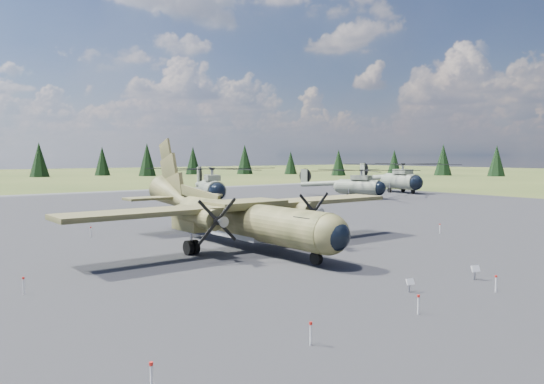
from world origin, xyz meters
TOP-DOWN VIEW (x-y plane):
  - ground at (0.00, 0.00)m, footprint 500.00×500.00m
  - apron at (0.00, 10.00)m, footprint 120.00×120.00m
  - transport_plane at (-1.05, 4.80)m, footprint 26.24×23.89m
  - helicopter_near at (15.86, 37.10)m, footprint 24.93×24.93m
  - helicopter_mid at (38.23, 30.27)m, footprint 21.48×22.46m
  - helicopter_far at (52.99, 34.11)m, footprint 24.88×26.09m
  - info_placard_left at (-1.36, -10.98)m, footprint 0.47×0.25m
  - info_placard_right at (3.51, -11.44)m, footprint 0.55×0.35m
  - barrier_fence at (-0.46, -0.08)m, footprint 33.12×29.62m
  - treeline at (0.80, 0.72)m, footprint 312.60×312.70m

SIDE VIEW (x-z plane):
  - ground at x=0.00m, z-range 0.00..0.00m
  - apron at x=0.00m, z-range -0.02..0.02m
  - info_placard_left at x=-1.36m, z-range 0.12..0.81m
  - barrier_fence at x=-0.46m, z-range 0.08..0.93m
  - info_placard_right at x=3.51m, z-range 0.13..0.94m
  - transport_plane at x=-1.05m, z-range -1.85..6.83m
  - helicopter_mid at x=38.23m, z-range 0.94..5.42m
  - helicopter_near at x=15.86m, z-range 1.04..5.98m
  - helicopter_far at x=52.99m, z-range 1.10..6.37m
  - treeline at x=0.80m, z-range -0.66..10.31m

